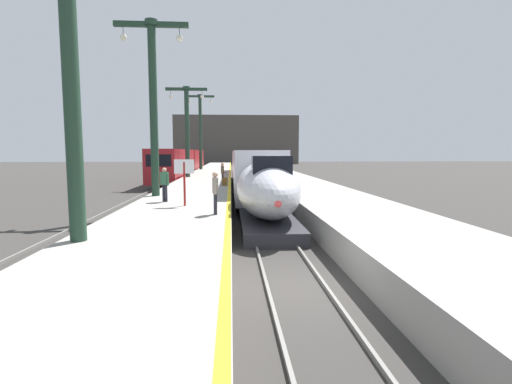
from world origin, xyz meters
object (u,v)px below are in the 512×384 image
object	(u,v)px
station_column_near	(68,17)
departure_info_board	(184,173)
station_column_distant	(200,125)
passenger_mid_platform	(165,182)
station_column_far	(187,123)
passenger_far_waiting	(215,190)
regional_train_adjacent	(184,162)
passenger_near_edge	(222,172)
station_column_mid	(153,92)
rolling_suitcase	(225,181)
highspeed_train_main	(250,171)

from	to	relation	value
station_column_near	departure_info_board	bearing A→B (deg)	72.73
station_column_distant	passenger_mid_platform	xyz separation A→B (m)	(0.97, -35.69, -5.18)
departure_info_board	station_column_far	bearing A→B (deg)	95.90
passenger_mid_platform	passenger_far_waiting	bearing A→B (deg)	-56.88
passenger_far_waiting	station_column_distant	bearing A→B (deg)	95.21
regional_train_adjacent	passenger_near_edge	world-z (taller)	regional_train_adjacent
station_column_near	station_column_mid	bearing A→B (deg)	90.00
station_column_mid	passenger_far_waiting	bearing A→B (deg)	-61.90
station_column_mid	station_column_far	bearing A→B (deg)	90.00
station_column_distant	passenger_near_edge	world-z (taller)	station_column_distant
station_column_mid	passenger_near_edge	size ratio (longest dim) A/B	5.66
station_column_near	station_column_distant	size ratio (longest dim) A/B	0.97
rolling_suitcase	departure_info_board	distance (m)	10.69
passenger_near_edge	highspeed_train_main	bearing A→B (deg)	62.21
station_column_far	rolling_suitcase	bearing A→B (deg)	-69.34
highspeed_train_main	station_column_far	xyz separation A→B (m)	(-5.90, 5.66, 4.42)
highspeed_train_main	departure_info_board	xyz separation A→B (m)	(-3.78, -14.87, 0.64)
highspeed_train_main	station_column_mid	xyz separation A→B (m)	(-5.90, -10.64, 4.86)
rolling_suitcase	station_column_mid	bearing A→B (deg)	-121.20
station_column_mid	station_column_far	xyz separation A→B (m)	(0.00, 16.31, -0.44)
regional_train_adjacent	rolling_suitcase	bearing A→B (deg)	-76.44
station_column_near	regional_train_adjacent	bearing A→B (deg)	92.99
departure_info_board	station_column_near	bearing A→B (deg)	-107.27
station_column_near	departure_info_board	xyz separation A→B (m)	(2.12, 6.83, -4.48)
highspeed_train_main	passenger_near_edge	xyz separation A→B (m)	(-2.28, -4.32, 0.12)
station_column_far	station_column_distant	bearing A→B (deg)	90.00
station_column_far	departure_info_board	xyz separation A→B (m)	(2.12, -20.54, -3.78)
highspeed_train_main	regional_train_adjacent	distance (m)	22.00
regional_train_adjacent	passenger_mid_platform	xyz separation A→B (m)	(3.17, -33.82, -0.09)
regional_train_adjacent	passenger_far_waiting	size ratio (longest dim) A/B	21.66
station_column_mid	passenger_far_waiting	xyz separation A→B (m)	(3.62, -6.78, -4.73)
station_column_mid	station_column_far	world-z (taller)	station_column_mid
station_column_distant	regional_train_adjacent	bearing A→B (deg)	-139.58
passenger_far_waiting	departure_info_board	distance (m)	3.01
rolling_suitcase	passenger_mid_platform	bearing A→B (deg)	-107.42
departure_info_board	passenger_mid_platform	bearing A→B (deg)	127.33
station_column_distant	passenger_far_waiting	world-z (taller)	station_column_distant
highspeed_train_main	passenger_far_waiting	distance (m)	17.58
highspeed_train_main	regional_train_adjacent	world-z (taller)	regional_train_adjacent
station_column_near	passenger_far_waiting	xyz separation A→B (m)	(3.62, 4.27, -5.00)
passenger_mid_platform	station_column_far	bearing A→B (deg)	92.92
passenger_near_edge	rolling_suitcase	world-z (taller)	passenger_near_edge
station_column_mid	passenger_far_waiting	size ratio (longest dim) A/B	5.66
station_column_near	departure_info_board	distance (m)	8.44
regional_train_adjacent	rolling_suitcase	distance (m)	25.56
highspeed_train_main	passenger_mid_platform	size ratio (longest dim) A/B	23.27
station_column_distant	passenger_mid_platform	size ratio (longest dim) A/B	6.16
station_column_mid	departure_info_board	bearing A→B (deg)	-63.36
station_column_far	departure_info_board	size ratio (longest dim) A/B	4.12
regional_train_adjacent	station_column_near	xyz separation A→B (m)	(2.20, -42.15, 4.91)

